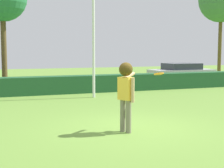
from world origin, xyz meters
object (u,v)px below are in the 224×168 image
object	(u,v)px
person	(126,87)
lamppost	(93,11)
frisbee	(159,74)
parked_car_silver	(182,72)
maple_tree	(221,0)

from	to	relation	value
person	lamppost	bearing A→B (deg)	79.97
person	frisbee	world-z (taller)	person
frisbee	parked_car_silver	distance (m)	13.31
person	frisbee	distance (m)	0.99
person	parked_car_silver	bearing A→B (deg)	52.12
parked_car_silver	person	bearing A→B (deg)	-127.88
frisbee	lamppost	xyz separation A→B (m)	(0.18, 6.34, 2.30)
frisbee	parked_car_silver	bearing A→B (deg)	55.29
parked_car_silver	frisbee	bearing A→B (deg)	-124.71
lamppost	parked_car_silver	size ratio (longest dim) A/B	1.63
person	parked_car_silver	size ratio (longest dim) A/B	0.42
lamppost	maple_tree	distance (m)	15.41
person	frisbee	bearing A→B (deg)	0.62
person	parked_car_silver	world-z (taller)	person
frisbee	maple_tree	bearing A→B (deg)	47.39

